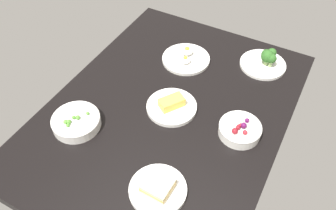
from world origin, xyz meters
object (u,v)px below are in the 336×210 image
object	(u,v)px
bowl_peas	(76,121)
plate_sandwich	(158,189)
bowl_berries	(240,129)
plate_eggs	(186,58)
plate_broccoli	(265,61)
plate_cheese	(172,106)

from	to	relation	value
bowl_peas	plate_sandwich	xyz separation A→B (cm)	(8.89, 37.63, -0.65)
bowl_berries	bowl_peas	bearing A→B (deg)	-65.30
plate_eggs	plate_sandwich	bearing A→B (deg)	18.57
bowl_peas	plate_broccoli	bearing A→B (deg)	142.50
plate_eggs	bowl_berries	distance (cm)	42.76
plate_cheese	bowl_berries	world-z (taller)	bowl_berries
plate_broccoli	bowl_peas	size ratio (longest dim) A/B	1.11
bowl_berries	plate_broccoli	xyz separation A→B (cm)	(-38.69, -3.53, 0.17)
bowl_berries	plate_sandwich	bearing A→B (deg)	-22.87
plate_eggs	bowl_berries	xyz separation A→B (cm)	(26.50, 33.53, 1.16)
plate_cheese	plate_eggs	bearing A→B (deg)	-164.38
bowl_berries	plate_broccoli	size ratio (longest dim) A/B	0.78
plate_eggs	plate_cheese	bearing A→B (deg)	15.62
plate_cheese	plate_sandwich	xyz separation A→B (cm)	(31.83, 12.22, 0.16)
plate_cheese	bowl_peas	bearing A→B (deg)	-47.92
plate_cheese	plate_sandwich	size ratio (longest dim) A/B	1.05
plate_broccoli	plate_sandwich	world-z (taller)	plate_broccoli
plate_eggs	plate_sandwich	xyz separation A→B (cm)	(59.00, 19.82, 0.40)
bowl_peas	bowl_berries	bearing A→B (deg)	114.70
bowl_peas	plate_sandwich	size ratio (longest dim) A/B	0.96
plate_eggs	bowl_berries	world-z (taller)	bowl_berries
plate_cheese	plate_broccoli	size ratio (longest dim) A/B	0.98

